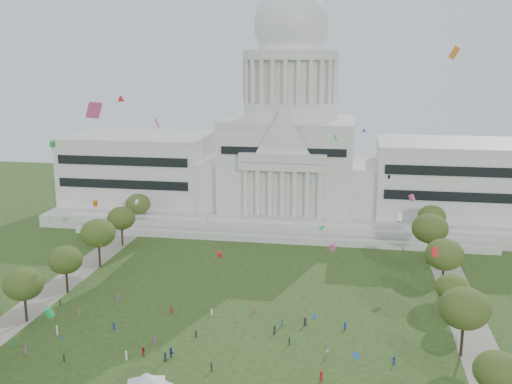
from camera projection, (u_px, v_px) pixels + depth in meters
name	position (u px, v px, depth m)	size (l,w,h in m)	color
ground	(212.00, 383.00, 103.92)	(400.00, 400.00, 0.00)	#2C451A
capitol	(290.00, 154.00, 208.15)	(160.00, 64.50, 91.30)	silver
path_left	(44.00, 297.00, 140.74)	(8.00, 160.00, 0.04)	gray
path_right	(470.00, 328.00, 124.75)	(8.00, 160.00, 0.04)	gray
row_tree_r_1	(498.00, 371.00, 92.85)	(7.58, 7.58, 10.78)	black
row_tree_l_2	(24.00, 284.00, 126.17)	(8.42, 8.42, 11.97)	black
row_tree_r_2	(465.00, 308.00, 111.19)	(9.55, 9.55, 13.58)	black
row_tree_l_3	(65.00, 260.00, 142.05)	(8.12, 8.12, 11.55)	black
row_tree_r_3	(452.00, 287.00, 128.10)	(7.01, 7.01, 9.98)	black
row_tree_l_4	(98.00, 233.00, 159.56)	(9.29, 9.29, 13.21)	black
row_tree_r_4	(444.00, 255.00, 142.50)	(9.19, 9.19, 13.06)	black
row_tree_l_5	(121.00, 218.00, 177.83)	(8.33, 8.33, 11.85)	black
row_tree_r_5	(430.00, 228.00, 161.94)	(9.82, 9.82, 13.96)	black
row_tree_l_6	(138.00, 204.00, 195.56)	(8.19, 8.19, 11.64)	black
row_tree_r_6	(432.00, 217.00, 179.08)	(8.42, 8.42, 11.97)	black
event_tent	(146.00, 381.00, 97.43)	(11.58, 11.58, 4.87)	#4C4C4C
person_0	(394.00, 360.00, 110.03)	(0.76, 0.50, 1.56)	navy
person_2	(328.00, 351.00, 113.10)	(0.95, 0.59, 1.95)	silver
person_4	(211.00, 367.00, 107.61)	(1.06, 0.58, 1.80)	#4C4C51
person_5	(171.00, 352.00, 112.72)	(1.74, 0.69, 1.88)	navy
person_8	(144.00, 352.00, 113.02)	(0.90, 0.55, 1.85)	#B21E1E
person_10	(289.00, 341.00, 117.41)	(1.00, 0.55, 1.70)	#33723F
distant_crowd	(169.00, 334.00, 120.30)	(64.69, 38.19, 1.94)	#33723F
kite_swarm	(255.00, 222.00, 110.04)	(80.90, 93.97, 63.62)	black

